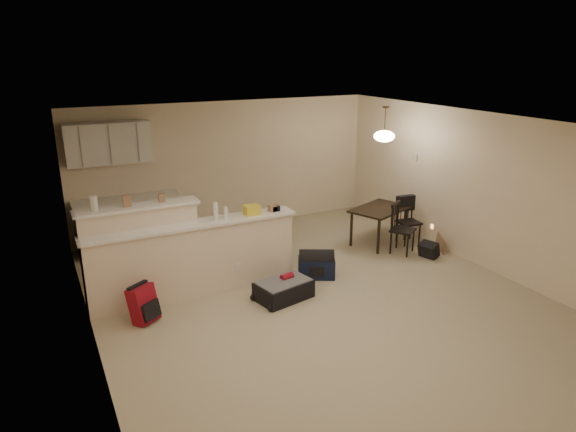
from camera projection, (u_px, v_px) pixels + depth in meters
room at (318, 215)px, 7.03m from camera, size 7.00×7.02×2.50m
breakfast_bar at (175, 256)px, 7.31m from camera, size 3.08×0.58×1.39m
upper_cabinets at (108, 143)px, 8.70m from camera, size 1.40×0.34×0.70m
kitchen_counter at (130, 224)px, 9.13m from camera, size 1.80×0.60×0.90m
thermostat at (415, 157)px, 9.55m from camera, size 0.02×0.12×0.12m
jar at (94, 203)px, 6.73m from camera, size 0.10×0.10×0.20m
cereal_box at (127, 201)px, 6.91m from camera, size 0.10×0.07×0.16m
small_box at (162, 198)px, 7.12m from camera, size 0.08×0.06×0.12m
bottle_a at (216, 211)px, 7.31m from camera, size 0.07×0.07×0.26m
bottle_b at (226, 212)px, 7.38m from camera, size 0.06×0.06×0.18m
bag_lump at (252, 210)px, 7.57m from camera, size 0.22×0.18×0.14m
pouch at (275, 208)px, 7.74m from camera, size 0.12×0.10×0.08m
extra_item_x at (273, 208)px, 7.72m from camera, size 0.12×0.10×0.10m
dining_table at (380, 212)px, 9.33m from camera, size 1.26×1.06×0.67m
pendant_lamp at (384, 136)px, 8.90m from camera, size 0.36×0.36×0.62m
dining_chair_near at (403, 229)px, 8.92m from camera, size 0.53×0.53×0.90m
dining_chair_far at (409, 221)px, 9.38m from camera, size 0.41×0.39×0.85m
suitcase at (284, 290)px, 7.35m from camera, size 0.85×0.65×0.26m
red_backpack at (143, 304)px, 6.70m from camera, size 0.39×0.35×0.49m
navy_duffel at (316, 268)px, 8.04m from camera, size 0.65×0.54×0.31m
black_daypack at (429, 250)px, 8.81m from camera, size 0.29×0.35×0.26m
cardboard_sheet at (441, 244)px, 9.06m from camera, size 0.15×0.36×0.29m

